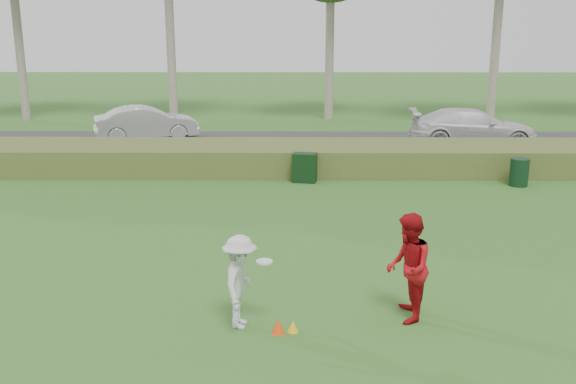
{
  "coord_description": "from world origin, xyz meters",
  "views": [
    {
      "loc": [
        0.11,
        -9.66,
        4.86
      ],
      "look_at": [
        0.0,
        4.0,
        1.3
      ],
      "focal_mm": 40.0,
      "sensor_mm": 36.0,
      "label": 1
    }
  ],
  "objects_px": {
    "player_white": "(240,282)",
    "utility_cabinet": "(305,168)",
    "car_mid": "(147,123)",
    "trash_bin": "(519,172)",
    "cone_orange": "(278,326)",
    "player_red": "(408,268)",
    "cone_yellow": "(293,326)",
    "car_right": "(473,127)"
  },
  "relations": [
    {
      "from": "player_white",
      "to": "player_red",
      "type": "distance_m",
      "value": 2.81
    },
    {
      "from": "car_mid",
      "to": "player_white",
      "type": "bearing_deg",
      "value": 177.64
    },
    {
      "from": "car_right",
      "to": "cone_yellow",
      "type": "bearing_deg",
      "value": 160.13
    },
    {
      "from": "player_red",
      "to": "car_right",
      "type": "bearing_deg",
      "value": 166.71
    },
    {
      "from": "car_mid",
      "to": "trash_bin",
      "type": "bearing_deg",
      "value": -140.27
    },
    {
      "from": "cone_yellow",
      "to": "trash_bin",
      "type": "height_order",
      "value": "trash_bin"
    },
    {
      "from": "cone_yellow",
      "to": "player_white",
      "type": "bearing_deg",
      "value": 166.3
    },
    {
      "from": "cone_yellow",
      "to": "car_mid",
      "type": "relative_size",
      "value": 0.05
    },
    {
      "from": "player_white",
      "to": "utility_cabinet",
      "type": "distance_m",
      "value": 10.24
    },
    {
      "from": "player_red",
      "to": "trash_bin",
      "type": "bearing_deg",
      "value": 156.91
    },
    {
      "from": "utility_cabinet",
      "to": "trash_bin",
      "type": "xyz_separation_m",
      "value": [
        6.67,
        -0.45,
        -0.04
      ]
    },
    {
      "from": "utility_cabinet",
      "to": "car_mid",
      "type": "height_order",
      "value": "car_mid"
    },
    {
      "from": "trash_bin",
      "to": "utility_cabinet",
      "type": "bearing_deg",
      "value": 176.18
    },
    {
      "from": "player_white",
      "to": "cone_orange",
      "type": "xyz_separation_m",
      "value": [
        0.62,
        -0.26,
        -0.67
      ]
    },
    {
      "from": "cone_orange",
      "to": "player_white",
      "type": "bearing_deg",
      "value": 157.38
    },
    {
      "from": "utility_cabinet",
      "to": "player_red",
      "type": "bearing_deg",
      "value": -70.39
    },
    {
      "from": "player_red",
      "to": "trash_bin",
      "type": "distance_m",
      "value": 10.74
    },
    {
      "from": "player_white",
      "to": "car_mid",
      "type": "distance_m",
      "value": 18.49
    },
    {
      "from": "player_red",
      "to": "cone_orange",
      "type": "height_order",
      "value": "player_red"
    },
    {
      "from": "cone_yellow",
      "to": "utility_cabinet",
      "type": "relative_size",
      "value": 0.21
    },
    {
      "from": "player_white",
      "to": "trash_bin",
      "type": "relative_size",
      "value": 1.83
    },
    {
      "from": "player_red",
      "to": "cone_yellow",
      "type": "xyz_separation_m",
      "value": [
        -1.93,
        -0.5,
        -0.83
      ]
    },
    {
      "from": "player_white",
      "to": "car_mid",
      "type": "xyz_separation_m",
      "value": [
        -5.47,
        17.66,
        -0.01
      ]
    },
    {
      "from": "utility_cabinet",
      "to": "player_white",
      "type": "bearing_deg",
      "value": -86.29
    },
    {
      "from": "player_red",
      "to": "car_mid",
      "type": "relative_size",
      "value": 0.42
    },
    {
      "from": "cone_yellow",
      "to": "car_right",
      "type": "height_order",
      "value": "car_right"
    },
    {
      "from": "cone_orange",
      "to": "utility_cabinet",
      "type": "relative_size",
      "value": 0.26
    },
    {
      "from": "trash_bin",
      "to": "car_right",
      "type": "xyz_separation_m",
      "value": [
        0.35,
        6.74,
        0.37
      ]
    },
    {
      "from": "player_white",
      "to": "car_right",
      "type": "relative_size",
      "value": 0.31
    },
    {
      "from": "cone_yellow",
      "to": "cone_orange",
      "type": "bearing_deg",
      "value": -168.9
    },
    {
      "from": "cone_orange",
      "to": "car_mid",
      "type": "distance_m",
      "value": 18.94
    },
    {
      "from": "cone_yellow",
      "to": "utility_cabinet",
      "type": "xyz_separation_m",
      "value": [
        0.36,
        10.38,
        0.37
      ]
    },
    {
      "from": "utility_cabinet",
      "to": "trash_bin",
      "type": "relative_size",
      "value": 1.08
    },
    {
      "from": "cone_yellow",
      "to": "trash_bin",
      "type": "xyz_separation_m",
      "value": [
        7.04,
        9.93,
        0.33
      ]
    },
    {
      "from": "player_red",
      "to": "utility_cabinet",
      "type": "distance_m",
      "value": 10.01
    },
    {
      "from": "player_white",
      "to": "car_mid",
      "type": "height_order",
      "value": "player_white"
    },
    {
      "from": "cone_orange",
      "to": "cone_yellow",
      "type": "xyz_separation_m",
      "value": [
        0.25,
        0.05,
        -0.02
      ]
    },
    {
      "from": "cone_yellow",
      "to": "car_mid",
      "type": "distance_m",
      "value": 18.98
    },
    {
      "from": "utility_cabinet",
      "to": "trash_bin",
      "type": "bearing_deg",
      "value": 6.79
    },
    {
      "from": "cone_orange",
      "to": "car_right",
      "type": "relative_size",
      "value": 0.05
    },
    {
      "from": "player_red",
      "to": "car_right",
      "type": "relative_size",
      "value": 0.36
    },
    {
      "from": "car_mid",
      "to": "utility_cabinet",
      "type": "bearing_deg",
      "value": -157.78
    }
  ]
}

